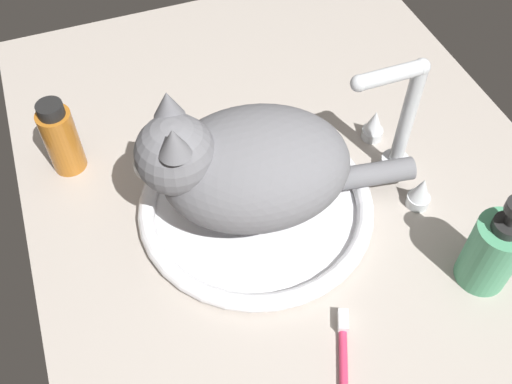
% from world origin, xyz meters
% --- Properties ---
extents(countertop, '(1.09, 0.74, 0.03)m').
position_xyz_m(countertop, '(0.00, 0.00, 0.01)').
color(countertop, '#ADA399').
rests_on(countertop, ground).
extents(sink_basin, '(0.32, 0.32, 0.02)m').
position_xyz_m(sink_basin, '(-0.04, -0.07, 0.04)').
color(sink_basin, white).
rests_on(sink_basin, countertop).
extents(faucet, '(0.17, 0.12, 0.20)m').
position_xyz_m(faucet, '(-0.04, 0.14, 0.11)').
color(faucet, silver).
rests_on(faucet, countertop).
extents(cat, '(0.22, 0.37, 0.18)m').
position_xyz_m(cat, '(-0.04, -0.08, 0.13)').
color(cat, slate).
rests_on(cat, sink_basin).
extents(soap_pump_bottle, '(0.06, 0.06, 0.15)m').
position_xyz_m(soap_pump_bottle, '(0.16, 0.17, 0.09)').
color(soap_pump_bottle, '#4C9E70').
rests_on(soap_pump_bottle, countertop).
extents(amber_bottle, '(0.05, 0.05, 0.12)m').
position_xyz_m(amber_bottle, '(-0.21, -0.29, 0.09)').
color(amber_bottle, '#B2661E').
rests_on(amber_bottle, countertop).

